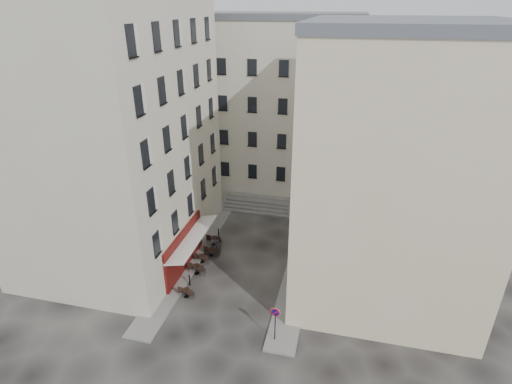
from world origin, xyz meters
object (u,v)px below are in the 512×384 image
(no_parking_sign, at_px, (275,318))
(bistro_table_a, at_px, (186,292))
(pedestrian, at_px, (218,247))
(bistro_table_b, at_px, (197,268))

(no_parking_sign, bearing_deg, bistro_table_a, 167.77)
(no_parking_sign, height_order, bistro_table_a, no_parking_sign)
(no_parking_sign, height_order, pedestrian, no_parking_sign)
(no_parking_sign, distance_m, bistro_table_b, 9.17)
(pedestrian, bearing_deg, bistro_table_b, 65.88)
(bistro_table_a, bearing_deg, bistro_table_b, 95.13)
(no_parking_sign, distance_m, bistro_table_a, 7.65)
(no_parking_sign, relative_size, bistro_table_a, 2.15)
(no_parking_sign, relative_size, bistro_table_b, 1.84)
(no_parking_sign, xyz_separation_m, bistro_table_b, (-7.30, 5.39, -1.34))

